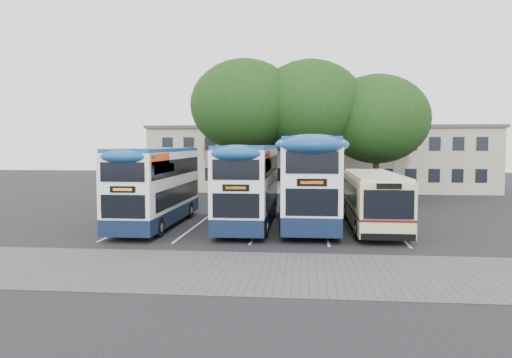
{
  "coord_description": "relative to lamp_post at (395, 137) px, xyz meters",
  "views": [
    {
      "loc": [
        -1.32,
        -22.15,
        4.46
      ],
      "look_at": [
        -4.0,
        5.0,
        2.55
      ],
      "focal_mm": 35.0,
      "sensor_mm": 36.0,
      "label": 1
    }
  ],
  "objects": [
    {
      "name": "ground",
      "position": [
        -6.0,
        -19.97,
        -5.08
      ],
      "size": [
        120.0,
        120.0,
        0.0
      ],
      "primitive_type": "plane",
      "color": "black",
      "rests_on": "ground"
    },
    {
      "name": "bus_dd_left",
      "position": [
        -15.37,
        -15.67,
        -2.75
      ],
      "size": [
        2.47,
        10.19,
        4.25
      ],
      "color": "#0F1C38",
      "rests_on": "ground"
    },
    {
      "name": "tree_right",
      "position": [
        -1.79,
        -2.38,
        1.32
      ],
      "size": [
        8.15,
        8.15,
        9.88
      ],
      "color": "black",
      "rests_on": "ground"
    },
    {
      "name": "bus_single",
      "position": [
        -3.72,
        -15.3,
        -3.42
      ],
      "size": [
        2.5,
        9.83,
        2.93
      ],
      "color": "beige",
      "rests_on": "ground"
    },
    {
      "name": "tree_left",
      "position": [
        -12.05,
        -3.31,
        2.39
      ],
      "size": [
        8.42,
        8.42,
        11.06
      ],
      "color": "black",
      "rests_on": "ground"
    },
    {
      "name": "bus_dd_right",
      "position": [
        -7.02,
        -14.44,
        -2.43
      ],
      "size": [
        2.81,
        11.57,
        4.82
      ],
      "color": "#0F1C38",
      "rests_on": "ground"
    },
    {
      "name": "paving_strip",
      "position": [
        -8.0,
        -24.97,
        -5.08
      ],
      "size": [
        40.0,
        6.0,
        0.01
      ],
      "primitive_type": "cube",
      "color": "#595654",
      "rests_on": "ground"
    },
    {
      "name": "bus_dd_mid",
      "position": [
        -10.36,
        -15.13,
        -2.67
      ],
      "size": [
        2.55,
        10.54,
        4.39
      ],
      "color": "#0F1C38",
      "rests_on": "ground"
    },
    {
      "name": "bay_lines",
      "position": [
        -9.75,
        -14.97,
        -5.08
      ],
      "size": [
        14.12,
        11.0,
        0.01
      ],
      "color": "silver",
      "rests_on": "ground"
    },
    {
      "name": "tree_mid",
      "position": [
        -6.97,
        -2.75,
        2.32
      ],
      "size": [
        8.5,
        8.5,
        11.03
      ],
      "color": "black",
      "rests_on": "ground"
    },
    {
      "name": "lamp_post",
      "position": [
        0.0,
        0.0,
        0.0
      ],
      "size": [
        0.25,
        1.05,
        9.06
      ],
      "color": "gray",
      "rests_on": "ground"
    },
    {
      "name": "depot_building",
      "position": [
        -6.0,
        7.02,
        -1.93
      ],
      "size": [
        32.4,
        8.4,
        6.2
      ],
      "color": "#A89A87",
      "rests_on": "ground"
    }
  ]
}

